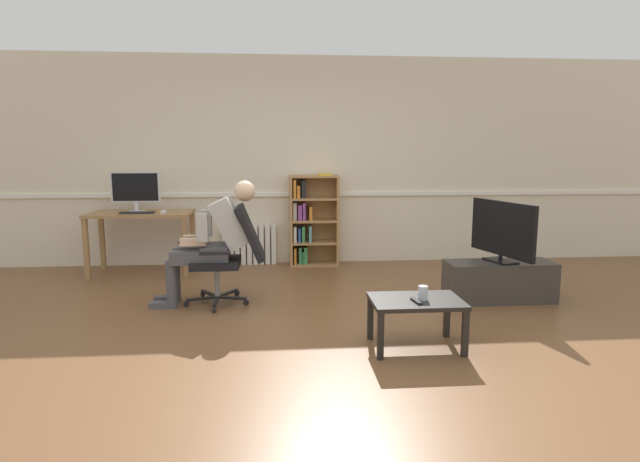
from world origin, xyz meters
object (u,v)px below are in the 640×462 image
object	(u,v)px
office_chair	(232,251)
imac_monitor	(135,188)
keyboard	(137,213)
bookshelf	(310,221)
computer_desk	(141,221)
radiator	(249,245)
person_seated	(213,239)
tv_stand	(499,281)
spare_remote	(416,301)
computer_mouse	(164,212)
coffee_table	(416,306)
drinking_glass	(423,293)
tv_screen	(502,230)

from	to	relation	value
office_chair	imac_monitor	bearing A→B (deg)	-139.18
keyboard	bookshelf	distance (m)	2.13
computer_desk	radiator	distance (m)	1.39
person_seated	tv_stand	xyz separation A→B (m)	(2.83, -0.13, -0.45)
person_seated	spare_remote	size ratio (longest dim) A/B	8.06
computer_mouse	coffee_table	bearing A→B (deg)	-46.58
drinking_glass	imac_monitor	bearing A→B (deg)	135.60
computer_desk	tv_screen	xyz separation A→B (m)	(3.87, -1.50, 0.07)
computer_desk	drinking_glass	world-z (taller)	computer_desk
bookshelf	spare_remote	size ratio (longest dim) A/B	8.01
computer_desk	imac_monitor	bearing A→B (deg)	129.98
bookshelf	computer_mouse	bearing A→B (deg)	-167.00
computer_desk	imac_monitor	world-z (taller)	imac_monitor
computer_mouse	drinking_glass	distance (m)	3.54
computer_desk	office_chair	distance (m)	1.83
spare_remote	computer_desk	bearing A→B (deg)	125.96
keyboard	radiator	bearing A→B (deg)	22.47
radiator	tv_stand	world-z (taller)	radiator
computer_desk	computer_mouse	xyz separation A→B (m)	(0.30, -0.12, 0.13)
computer_mouse	spare_remote	size ratio (longest dim) A/B	0.67
person_seated	computer_mouse	bearing A→B (deg)	-150.24
keyboard	person_seated	world-z (taller)	person_seated
person_seated	tv_stand	size ratio (longest dim) A/B	1.13
computer_mouse	office_chair	bearing A→B (deg)	-54.06
tv_screen	person_seated	bearing A→B (deg)	72.65
computer_mouse	tv_stand	distance (m)	3.86
coffee_table	drinking_glass	world-z (taller)	drinking_glass
keyboard	drinking_glass	distance (m)	3.74
computer_desk	bookshelf	size ratio (longest dim) A/B	1.01
computer_desk	coffee_table	xyz separation A→B (m)	(2.70, -2.65, -0.32)
keyboard	computer_mouse	distance (m)	0.30
tv_screen	computer_mouse	bearing A→B (deg)	54.14
bookshelf	person_seated	size ratio (longest dim) A/B	0.99
bookshelf	tv_stand	world-z (taller)	bookshelf
computer_desk	tv_stand	distance (m)	4.17
imac_monitor	person_seated	bearing A→B (deg)	-52.79
drinking_glass	office_chair	bearing A→B (deg)	139.64
bookshelf	tv_screen	distance (m)	2.53
computer_mouse	person_seated	size ratio (longest dim) A/B	0.08
tv_screen	coffee_table	distance (m)	1.69
tv_screen	spare_remote	bearing A→B (deg)	121.27
computer_desk	bookshelf	bearing A→B (deg)	7.95
imac_monitor	spare_remote	bearing A→B (deg)	-45.70
office_chair	spare_remote	world-z (taller)	office_chair
office_chair	person_seated	bearing A→B (deg)	-90.00
radiator	coffee_table	xyz separation A→B (m)	(1.42, -3.04, 0.06)
computer_desk	keyboard	world-z (taller)	keyboard
office_chair	computer_mouse	bearing A→B (deg)	-144.61
radiator	coffee_table	bearing A→B (deg)	-65.02
coffee_table	drinking_glass	size ratio (longest dim) A/B	6.43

